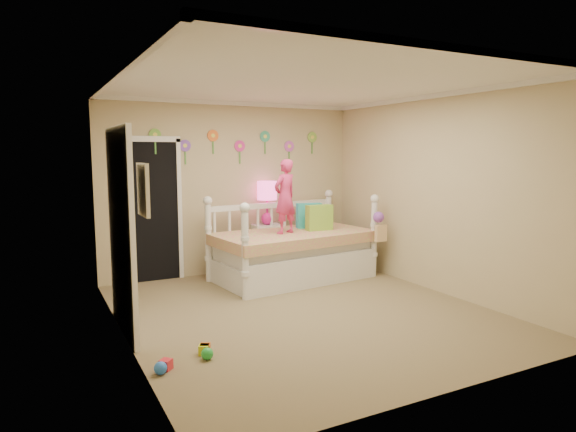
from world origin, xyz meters
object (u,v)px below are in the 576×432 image
nightstand (267,247)px  child (285,197)px  table_lamp (267,196)px  daybed (293,237)px

nightstand → child: bearing=-90.2°
nightstand → table_lamp: table_lamp is taller
table_lamp → daybed: bearing=-80.8°
daybed → nightstand: size_ratio=3.18×
child → table_lamp: child is taller
child → nightstand: child is taller
daybed → table_lamp: size_ratio=3.41×
nightstand → table_lamp: size_ratio=1.07×
daybed → table_lamp: bearing=93.0°
nightstand → table_lamp: 0.81m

